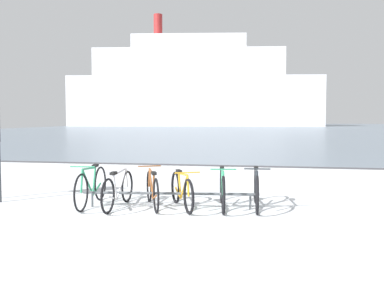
% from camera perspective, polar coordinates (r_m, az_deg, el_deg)
% --- Properties ---
extents(ground, '(80.00, 132.00, 0.08)m').
position_cam_1_polar(ground, '(58.74, 8.97, 1.82)').
color(ground, silver).
extents(bike_rack, '(3.31, 0.41, 0.31)m').
position_cam_1_polar(bike_rack, '(7.98, -2.96, -6.78)').
color(bike_rack, '#4C5156').
rests_on(bike_rack, ground).
extents(bicycle_0, '(0.46, 1.79, 0.83)m').
position_cam_1_polar(bicycle_0, '(8.40, -13.46, -5.61)').
color(bicycle_0, black).
rests_on(bicycle_0, ground).
extents(bicycle_1, '(0.46, 1.70, 0.75)m').
position_cam_1_polar(bicycle_1, '(8.12, -9.95, -6.10)').
color(bicycle_1, black).
rests_on(bicycle_1, ground).
extents(bicycle_2, '(0.73, 1.55, 0.75)m').
position_cam_1_polar(bicycle_2, '(8.08, -5.39, -6.12)').
color(bicycle_2, black).
rests_on(bicycle_2, ground).
extents(bicycle_3, '(0.77, 1.50, 0.74)m').
position_cam_1_polar(bicycle_3, '(7.94, -1.39, -6.32)').
color(bicycle_3, black).
rests_on(bicycle_3, ground).
extents(bicycle_4, '(0.46, 1.77, 0.80)m').
position_cam_1_polar(bicycle_4, '(8.00, 4.12, -6.07)').
color(bicycle_4, black).
rests_on(bicycle_4, ground).
extents(bicycle_5, '(0.46, 1.72, 0.81)m').
position_cam_1_polar(bicycle_5, '(8.03, 8.69, -6.04)').
color(bicycle_5, black).
rests_on(bicycle_5, ground).
extents(ferry_ship, '(52.17, 17.00, 23.06)m').
position_cam_1_polar(ferry_ship, '(88.42, 0.16, 7.47)').
color(ferry_ship, white).
rests_on(ferry_ship, ground).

